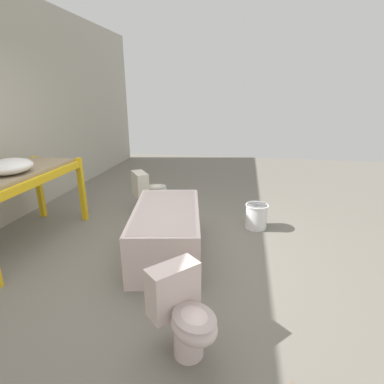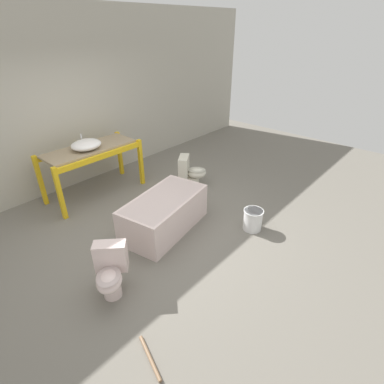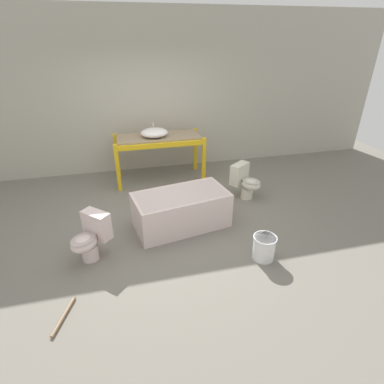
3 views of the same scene
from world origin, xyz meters
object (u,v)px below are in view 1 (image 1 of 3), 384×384
(sink_basin, at_px, (10,166))
(toilet_near, at_px, (149,190))
(bathtub_main, at_px, (167,228))
(toilet_far, at_px, (184,311))
(bucket_white, at_px, (256,216))

(sink_basin, xyz_separation_m, toilet_near, (1.47, -1.11, -0.68))
(sink_basin, height_order, bathtub_main, sink_basin)
(sink_basin, xyz_separation_m, bathtub_main, (0.15, -1.75, -0.69))
(toilet_near, xyz_separation_m, toilet_far, (-2.64, -1.11, 0.00))
(sink_basin, xyz_separation_m, bucket_white, (1.06, -2.79, -0.83))
(toilet_near, relative_size, toilet_far, 1.00)
(sink_basin, distance_m, bucket_white, 3.10)
(bathtub_main, height_order, bucket_white, bathtub_main)
(bathtub_main, xyz_separation_m, toilet_near, (1.32, 0.64, 0.01))
(sink_basin, bearing_deg, bathtub_main, -85.05)
(toilet_far, relative_size, bucket_white, 1.84)
(toilet_near, xyz_separation_m, bucket_white, (-0.42, -1.68, -0.15))
(toilet_far, bearing_deg, sink_basin, 105.75)
(toilet_far, height_order, bucket_white, toilet_far)
(toilet_far, bearing_deg, bucket_white, 28.98)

